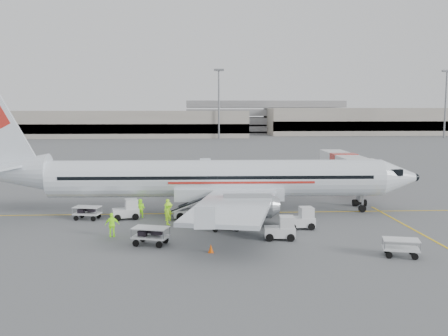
{
  "coord_description": "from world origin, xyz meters",
  "views": [
    {
      "loc": [
        -2.61,
        -43.47,
        9.05
      ],
      "look_at": [
        0.0,
        2.0,
        3.8
      ],
      "focal_mm": 40.0,
      "sensor_mm": 36.0,
      "label": 1
    }
  ],
  "objects_px": {
    "aircraft": "(217,154)",
    "belt_loader": "(196,202)",
    "tug_fore": "(300,218)",
    "jet_bridge": "(343,174)",
    "tug_aft": "(126,209)",
    "tug_mid": "(280,228)"
  },
  "relations": [
    {
      "from": "aircraft",
      "to": "belt_loader",
      "type": "relative_size",
      "value": 7.71
    },
    {
      "from": "aircraft",
      "to": "tug_fore",
      "type": "xyz_separation_m",
      "value": [
        6.14,
        -6.13,
        -4.48
      ]
    },
    {
      "from": "jet_bridge",
      "to": "tug_aft",
      "type": "height_order",
      "value": "jet_bridge"
    },
    {
      "from": "aircraft",
      "to": "jet_bridge",
      "type": "relative_size",
      "value": 2.25
    },
    {
      "from": "tug_mid",
      "to": "aircraft",
      "type": "bearing_deg",
      "value": 118.74
    },
    {
      "from": "aircraft",
      "to": "tug_aft",
      "type": "bearing_deg",
      "value": -164.86
    },
    {
      "from": "aircraft",
      "to": "tug_aft",
      "type": "relative_size",
      "value": 17.85
    },
    {
      "from": "aircraft",
      "to": "jet_bridge",
      "type": "height_order",
      "value": "aircraft"
    },
    {
      "from": "aircraft",
      "to": "belt_loader",
      "type": "height_order",
      "value": "aircraft"
    },
    {
      "from": "tug_fore",
      "to": "tug_mid",
      "type": "distance_m",
      "value": 3.74
    },
    {
      "from": "aircraft",
      "to": "tug_mid",
      "type": "bearing_deg",
      "value": -65.13
    },
    {
      "from": "tug_fore",
      "to": "belt_loader",
      "type": "bearing_deg",
      "value": 149.6
    },
    {
      "from": "belt_loader",
      "to": "tug_mid",
      "type": "distance_m",
      "value": 9.42
    },
    {
      "from": "tug_aft",
      "to": "tug_fore",
      "type": "bearing_deg",
      "value": -31.11
    },
    {
      "from": "tug_fore",
      "to": "tug_mid",
      "type": "height_order",
      "value": "tug_fore"
    },
    {
      "from": "jet_bridge",
      "to": "tug_aft",
      "type": "xyz_separation_m",
      "value": [
        -21.7,
        -10.68,
        -1.41
      ]
    },
    {
      "from": "jet_bridge",
      "to": "tug_aft",
      "type": "distance_m",
      "value": 24.23
    },
    {
      "from": "tug_mid",
      "to": "tug_aft",
      "type": "bearing_deg",
      "value": 153.29
    },
    {
      "from": "tug_mid",
      "to": "tug_aft",
      "type": "xyz_separation_m",
      "value": [
        -11.79,
        7.31,
        0.0
      ]
    },
    {
      "from": "aircraft",
      "to": "tug_mid",
      "type": "relative_size",
      "value": 17.93
    },
    {
      "from": "belt_loader",
      "to": "tug_aft",
      "type": "xyz_separation_m",
      "value": [
        -5.87,
        0.0,
        -0.52
      ]
    },
    {
      "from": "tug_fore",
      "to": "jet_bridge",
      "type": "bearing_deg",
      "value": 59.64
    }
  ]
}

